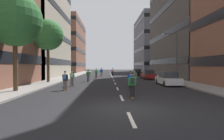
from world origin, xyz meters
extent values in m
plane|color=black|center=(0.00, 24.71, 0.00)|extent=(148.28, 148.28, 0.00)
cube|color=gray|center=(-8.66, 27.80, 0.07)|extent=(3.00, 67.96, 0.14)
cube|color=gray|center=(8.66, 27.80, 0.07)|extent=(3.00, 67.96, 0.14)
cube|color=silver|center=(0.00, -2.00, 0.00)|extent=(0.16, 2.20, 0.01)
cube|color=silver|center=(0.00, 3.00, 0.00)|extent=(0.16, 2.20, 0.01)
cube|color=silver|center=(0.00, 8.00, 0.00)|extent=(0.16, 2.20, 0.01)
cube|color=silver|center=(0.00, 13.00, 0.00)|extent=(0.16, 2.20, 0.01)
cube|color=silver|center=(0.00, 18.00, 0.00)|extent=(0.16, 2.20, 0.01)
cube|color=silver|center=(0.00, 23.00, 0.00)|extent=(0.16, 2.20, 0.01)
cube|color=silver|center=(0.00, 28.00, 0.00)|extent=(0.16, 2.20, 0.01)
cube|color=silver|center=(0.00, 33.00, 0.00)|extent=(0.16, 2.20, 0.01)
cube|color=silver|center=(0.00, 38.00, 0.00)|extent=(0.16, 2.20, 0.01)
cube|color=silver|center=(0.00, 43.00, 0.00)|extent=(0.16, 2.20, 0.01)
cube|color=silver|center=(0.00, 48.00, 0.00)|extent=(0.16, 2.20, 0.01)
cube|color=silver|center=(0.00, 53.00, 0.00)|extent=(0.16, 2.20, 0.01)
cube|color=black|center=(-17.90, 26.01, 2.98)|extent=(15.61, 20.50, 1.10)
cube|color=black|center=(-17.90, 26.01, 7.95)|extent=(15.61, 20.50, 1.10)
cube|color=black|center=(-17.90, 26.01, 12.93)|extent=(15.61, 20.50, 1.10)
cube|color=brown|center=(-17.90, 55.47, 9.13)|extent=(15.49, 23.11, 18.26)
cube|color=black|center=(-17.90, 55.47, 2.74)|extent=(15.61, 23.23, 1.10)
cube|color=black|center=(-17.90, 55.47, 7.30)|extent=(15.61, 23.23, 1.10)
cube|color=black|center=(-17.90, 55.47, 11.87)|extent=(15.61, 23.23, 1.10)
cube|color=black|center=(-17.90, 55.47, 16.43)|extent=(15.61, 23.23, 1.10)
cube|color=#4C4744|center=(17.90, 26.01, 12.90)|extent=(15.49, 22.78, 25.79)
cube|color=black|center=(17.90, 26.01, 3.10)|extent=(15.61, 22.90, 1.10)
cube|color=black|center=(17.90, 26.01, 8.25)|extent=(15.61, 22.90, 1.10)
cube|color=black|center=(17.90, 26.01, 13.41)|extent=(15.61, 22.90, 1.10)
cube|color=slate|center=(17.90, 55.47, 9.78)|extent=(15.49, 21.38, 19.57)
cube|color=black|center=(17.90, 55.47, 2.94)|extent=(15.61, 21.50, 1.10)
cube|color=black|center=(17.90, 55.47, 7.83)|extent=(15.61, 21.50, 1.10)
cube|color=black|center=(17.90, 55.47, 12.72)|extent=(15.61, 21.50, 1.10)
cube|color=black|center=(17.90, 55.47, 17.61)|extent=(15.61, 21.50, 1.10)
cube|color=silver|center=(5.96, 11.05, 0.53)|extent=(1.80, 4.40, 0.70)
cube|color=#2D3338|center=(5.96, 10.90, 1.20)|extent=(1.60, 2.10, 0.64)
cylinder|color=black|center=(5.16, 12.50, 0.32)|extent=(0.22, 0.64, 0.64)
cylinder|color=black|center=(6.76, 12.50, 0.32)|extent=(0.22, 0.64, 0.64)
cylinder|color=black|center=(5.16, 9.60, 0.32)|extent=(0.22, 0.64, 0.64)
cylinder|color=black|center=(6.76, 9.60, 0.32)|extent=(0.22, 0.64, 0.64)
cube|color=maroon|center=(5.96, 21.09, 0.53)|extent=(1.80, 4.40, 0.70)
cube|color=#2D3338|center=(5.96, 20.94, 1.20)|extent=(1.60, 2.10, 0.64)
cylinder|color=black|center=(5.16, 22.54, 0.32)|extent=(0.22, 0.64, 0.64)
cylinder|color=black|center=(6.76, 22.54, 0.32)|extent=(0.22, 0.64, 0.64)
cylinder|color=black|center=(5.16, 19.64, 0.32)|extent=(0.22, 0.64, 0.64)
cylinder|color=black|center=(6.76, 19.64, 0.32)|extent=(0.22, 0.64, 0.64)
cube|color=black|center=(5.96, 32.61, 0.53)|extent=(1.80, 4.40, 0.70)
cube|color=#2D3338|center=(5.96, 32.46, 1.20)|extent=(1.60, 2.10, 0.64)
cylinder|color=black|center=(5.16, 34.06, 0.32)|extent=(0.22, 0.64, 0.64)
cylinder|color=black|center=(6.76, 34.06, 0.32)|extent=(0.22, 0.64, 0.64)
cylinder|color=black|center=(5.16, 31.16, 0.32)|extent=(0.22, 0.64, 0.64)
cylinder|color=black|center=(6.76, 31.16, 0.32)|extent=(0.22, 0.64, 0.64)
cylinder|color=#4C3823|center=(-8.66, 14.10, 2.48)|extent=(0.36, 0.36, 4.68)
sphere|color=#387A3D|center=(-8.66, 14.10, 6.21)|extent=(3.96, 3.96, 3.96)
cylinder|color=#4C3823|center=(-8.66, 5.79, 2.32)|extent=(0.36, 0.36, 4.36)
sphere|color=#2D6B33|center=(-8.66, 5.79, 6.05)|extent=(4.44, 4.44, 4.44)
cylinder|color=#3F3F44|center=(8.36, 14.58, 3.39)|extent=(0.16, 0.16, 6.50)
cylinder|color=#3F3F44|center=(7.46, 14.58, 6.54)|extent=(1.80, 0.10, 0.10)
ellipsoid|color=silver|center=(6.56, 14.58, 6.39)|extent=(0.50, 0.30, 0.24)
cube|color=brown|center=(-2.99, 23.08, 0.08)|extent=(0.36, 0.92, 0.02)
cylinder|color=#D8BF4C|center=(-2.93, 23.40, 0.04)|extent=(0.19, 0.10, 0.07)
cylinder|color=#D8BF4C|center=(-3.05, 22.77, 0.04)|extent=(0.19, 0.10, 0.07)
cylinder|color=#2D334C|center=(-3.08, 23.10, 0.49)|extent=(0.16, 0.16, 0.80)
cylinder|color=#2D334C|center=(-2.90, 23.07, 0.49)|extent=(0.16, 0.16, 0.80)
cube|color=green|center=(-2.99, 23.08, 1.17)|extent=(0.35, 0.26, 0.55)
cylinder|color=green|center=(-3.20, 23.17, 1.14)|extent=(0.13, 0.24, 0.55)
cylinder|color=green|center=(-2.76, 23.09, 1.14)|extent=(0.13, 0.24, 0.55)
sphere|color=beige|center=(-2.99, 23.10, 1.62)|extent=(0.22, 0.22, 0.22)
sphere|color=black|center=(-2.99, 23.10, 1.67)|extent=(0.21, 0.21, 0.21)
cube|color=brown|center=(-2.18, 26.94, 0.08)|extent=(0.37, 0.92, 0.02)
cylinder|color=#D8BF4C|center=(-2.24, 27.25, 0.04)|extent=(0.19, 0.10, 0.07)
cylinder|color=#D8BF4C|center=(-2.12, 26.62, 0.04)|extent=(0.19, 0.10, 0.07)
cylinder|color=tan|center=(-2.27, 26.92, 0.49)|extent=(0.16, 0.16, 0.80)
cylinder|color=tan|center=(-2.09, 26.96, 0.49)|extent=(0.16, 0.16, 0.80)
cube|color=blue|center=(-2.18, 26.94, 1.17)|extent=(0.35, 0.26, 0.55)
cylinder|color=blue|center=(-2.41, 26.94, 1.14)|extent=(0.13, 0.24, 0.55)
cylinder|color=blue|center=(-1.97, 27.03, 1.14)|extent=(0.13, 0.24, 0.55)
sphere|color=tan|center=(-2.18, 26.96, 1.62)|extent=(0.22, 0.22, 0.22)
sphere|color=black|center=(-2.18, 26.96, 1.67)|extent=(0.21, 0.21, 0.21)
cube|color=brown|center=(1.24, 7.65, 0.08)|extent=(0.24, 0.91, 0.02)
cylinder|color=#D8BF4C|center=(1.25, 7.97, 0.04)|extent=(0.18, 0.08, 0.07)
cylinder|color=#D8BF4C|center=(1.22, 7.33, 0.04)|extent=(0.18, 0.08, 0.07)
cylinder|color=black|center=(1.15, 7.65, 0.49)|extent=(0.15, 0.15, 0.80)
cylinder|color=black|center=(1.33, 7.65, 0.49)|extent=(0.15, 0.15, 0.80)
cube|color=blue|center=(1.24, 7.65, 1.17)|extent=(0.33, 0.21, 0.55)
cylinder|color=blue|center=(1.02, 7.71, 1.14)|extent=(0.10, 0.23, 0.55)
cylinder|color=blue|center=(1.46, 7.69, 1.14)|extent=(0.10, 0.23, 0.55)
sphere|color=tan|center=(1.24, 7.67, 1.62)|extent=(0.22, 0.22, 0.22)
sphere|color=black|center=(1.24, 7.67, 1.67)|extent=(0.21, 0.21, 0.21)
cube|color=brown|center=(-4.80, 10.05, 0.08)|extent=(0.36, 0.92, 0.02)
cylinder|color=#D8BF4C|center=(-4.74, 10.36, 0.04)|extent=(0.19, 0.10, 0.07)
cylinder|color=#D8BF4C|center=(-4.86, 9.73, 0.04)|extent=(0.19, 0.10, 0.07)
cylinder|color=#594C47|center=(-4.89, 10.06, 0.49)|extent=(0.16, 0.16, 0.80)
cylinder|color=#594C47|center=(-4.71, 10.03, 0.49)|extent=(0.16, 0.16, 0.80)
cube|color=green|center=(-4.80, 10.05, 1.17)|extent=(0.35, 0.25, 0.55)
cylinder|color=green|center=(-5.01, 10.13, 1.14)|extent=(0.13, 0.24, 0.55)
cylinder|color=green|center=(-4.57, 10.06, 1.14)|extent=(0.13, 0.24, 0.55)
sphere|color=tan|center=(-4.80, 10.07, 1.62)|extent=(0.22, 0.22, 0.22)
sphere|color=black|center=(-4.80, 10.07, 1.67)|extent=(0.21, 0.21, 0.21)
cube|color=beige|center=(-4.83, 9.87, 1.20)|extent=(0.28, 0.20, 0.40)
cube|color=brown|center=(-4.84, 7.06, 0.08)|extent=(0.27, 0.91, 0.02)
cylinder|color=#D8BF4C|center=(-4.82, 7.37, 0.04)|extent=(0.18, 0.08, 0.07)
cylinder|color=#D8BF4C|center=(-4.87, 6.74, 0.04)|extent=(0.18, 0.08, 0.07)
cylinder|color=#594C47|center=(-4.93, 7.06, 0.49)|extent=(0.15, 0.15, 0.80)
cylinder|color=#594C47|center=(-4.75, 7.05, 0.49)|extent=(0.15, 0.15, 0.80)
cube|color=black|center=(-4.84, 7.06, 1.17)|extent=(0.33, 0.22, 0.55)
cylinder|color=black|center=(-5.06, 7.12, 1.14)|extent=(0.11, 0.24, 0.55)
cylinder|color=black|center=(-4.62, 7.09, 1.14)|extent=(0.11, 0.24, 0.55)
sphere|color=beige|center=(-4.84, 7.08, 1.62)|extent=(0.22, 0.22, 0.22)
sphere|color=black|center=(-4.84, 7.08, 1.67)|extent=(0.21, 0.21, 0.21)
cube|color=#3F72BF|center=(-4.86, 6.88, 1.20)|extent=(0.27, 0.18, 0.40)
cube|color=brown|center=(-3.68, 15.97, 0.08)|extent=(0.20, 0.90, 0.02)
cylinder|color=#D8BF4C|center=(-3.68, 16.29, 0.04)|extent=(0.18, 0.07, 0.07)
cylinder|color=#D8BF4C|center=(-3.68, 15.65, 0.04)|extent=(0.18, 0.07, 0.07)
cylinder|color=#2D334C|center=(-3.77, 15.97, 0.49)|extent=(0.14, 0.14, 0.80)
cylinder|color=#2D334C|center=(-3.59, 15.98, 0.49)|extent=(0.14, 0.14, 0.80)
cube|color=green|center=(-3.68, 15.97, 1.17)|extent=(0.32, 0.20, 0.55)
cylinder|color=green|center=(-3.90, 16.02, 1.14)|extent=(0.09, 0.23, 0.55)
cylinder|color=green|center=(-3.46, 16.03, 1.14)|extent=(0.09, 0.23, 0.55)
sphere|color=tan|center=(-3.68, 15.99, 1.62)|extent=(0.22, 0.22, 0.22)
sphere|color=black|center=(-3.68, 15.99, 1.67)|extent=(0.21, 0.21, 0.21)
cube|color=#4C8C4C|center=(-3.68, 15.79, 1.20)|extent=(0.26, 0.16, 0.40)
cube|color=brown|center=(-2.31, 33.22, 0.08)|extent=(0.34, 0.92, 0.02)
cylinder|color=#D8BF4C|center=(-2.36, 33.54, 0.04)|extent=(0.19, 0.10, 0.07)
cylinder|color=#D8BF4C|center=(-2.27, 32.91, 0.04)|extent=(0.19, 0.10, 0.07)
cylinder|color=#2D334C|center=(-2.40, 33.21, 0.49)|extent=(0.16, 0.16, 0.80)
cylinder|color=#2D334C|center=(-2.23, 33.24, 0.49)|extent=(0.16, 0.16, 0.80)
cube|color=green|center=(-2.31, 33.22, 1.17)|extent=(0.35, 0.25, 0.55)
cylinder|color=green|center=(-2.54, 33.24, 1.14)|extent=(0.12, 0.24, 0.55)
cylinder|color=green|center=(-2.10, 33.30, 1.14)|extent=(0.12, 0.24, 0.55)
sphere|color=#997051|center=(-2.32, 33.24, 1.62)|extent=(0.22, 0.22, 0.22)
sphere|color=black|center=(-2.32, 33.24, 1.67)|extent=(0.21, 0.21, 0.21)
cube|color=beige|center=(-2.29, 33.04, 1.20)|extent=(0.28, 0.20, 0.40)
cube|color=brown|center=(0.16, 29.29, 0.08)|extent=(0.30, 0.92, 0.02)
cylinder|color=#D8BF4C|center=(0.19, 29.61, 0.04)|extent=(0.19, 0.09, 0.07)
cylinder|color=#D8BF4C|center=(0.12, 28.97, 0.04)|extent=(0.19, 0.09, 0.07)
cylinder|color=black|center=(0.07, 29.30, 0.49)|extent=(0.15, 0.15, 0.80)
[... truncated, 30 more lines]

